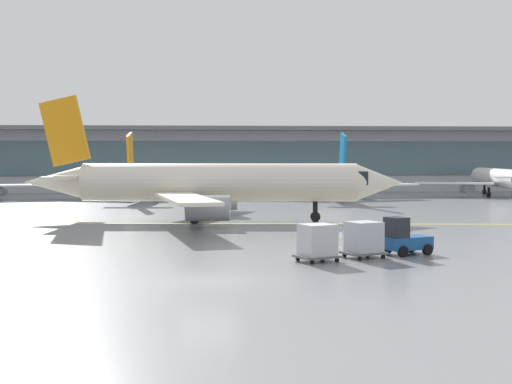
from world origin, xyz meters
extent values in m
plane|color=gray|center=(0.00, 0.00, 0.00)|extent=(400.00, 400.00, 0.00)
cube|color=yellow|center=(1.18, 26.18, 0.00)|extent=(109.48, 11.45, 0.01)
cube|color=#B2B7BC|center=(0.00, 78.70, 4.50)|extent=(164.80, 8.00, 9.00)
cube|color=slate|center=(0.00, 74.62, 4.95)|extent=(158.21, 0.16, 5.04)
cube|color=slate|center=(0.00, 77.20, 9.30)|extent=(171.39, 11.00, 0.60)
cube|color=silver|center=(-22.92, 57.61, 1.81)|extent=(10.14, 4.37, 0.20)
cylinder|color=silver|center=(-7.08, 58.15, 2.47)|extent=(4.02, 17.44, 2.40)
cone|color=silver|center=(-6.13, 68.19, 2.47)|extent=(2.54, 3.08, 2.28)
cube|color=black|center=(-6.31, 66.28, 2.77)|extent=(2.07, 2.33, 0.84)
cone|color=silver|center=(-8.07, 47.63, 2.47)|extent=(2.39, 4.02, 2.04)
cube|color=silver|center=(-13.33, 57.32, 1.81)|extent=(10.03, 5.72, 0.20)
cylinder|color=#999EA3|center=(-11.26, 58.19, 1.14)|extent=(1.72, 2.67, 1.48)
cube|color=silver|center=(-1.09, 56.16, 1.81)|extent=(10.14, 4.05, 0.20)
cylinder|color=#999EA3|center=(-2.96, 57.40, 1.14)|extent=(1.72, 2.67, 1.48)
cube|color=orange|center=(-8.00, 48.39, 5.72)|extent=(0.56, 3.25, 4.52)
cube|color=silver|center=(-9.73, 48.84, 2.83)|extent=(3.68, 2.02, 0.17)
cube|color=silver|center=(-6.21, 48.51, 2.83)|extent=(3.68, 2.02, 0.17)
cylinder|color=black|center=(-6.51, 64.17, 0.64)|extent=(0.31, 0.31, 1.27)
cylinder|color=black|center=(-6.51, 64.17, 0.32)|extent=(0.45, 0.67, 0.64)
cylinder|color=black|center=(-8.83, 56.89, 0.64)|extent=(0.31, 0.31, 1.27)
cylinder|color=black|center=(-8.83, 56.89, 0.32)|extent=(0.45, 0.67, 0.64)
cylinder|color=black|center=(-5.59, 56.59, 0.64)|extent=(0.31, 0.31, 1.27)
cylinder|color=black|center=(-5.59, 56.59, 0.32)|extent=(0.45, 0.67, 0.64)
cylinder|color=white|center=(15.34, 57.18, 2.47)|extent=(2.55, 17.31, 2.40)
cone|color=white|center=(15.43, 67.26, 2.47)|extent=(2.31, 2.90, 2.28)
cube|color=black|center=(15.41, 65.34, 2.77)|extent=(1.89, 2.18, 0.84)
cone|color=white|center=(15.25, 46.61, 2.47)|extent=(2.07, 3.86, 2.04)
cube|color=white|center=(9.18, 55.82, 1.81)|extent=(10.12, 4.98, 0.20)
cylinder|color=#999EA3|center=(11.17, 56.86, 1.14)|extent=(1.50, 2.56, 1.48)
cube|color=white|center=(21.47, 55.71, 1.81)|extent=(10.13, 4.83, 0.20)
cylinder|color=#999EA3|center=(19.50, 56.79, 1.14)|extent=(1.50, 2.56, 1.48)
cube|color=#1472B2|center=(15.26, 47.38, 5.72)|extent=(0.28, 3.24, 4.52)
cube|color=white|center=(13.49, 47.68, 2.83)|extent=(3.55, 1.73, 0.17)
cube|color=white|center=(17.02, 47.65, 2.83)|extent=(3.55, 1.73, 0.17)
cylinder|color=black|center=(15.39, 63.23, 0.64)|extent=(0.31, 0.31, 1.27)
cylinder|color=black|center=(15.39, 63.23, 0.32)|extent=(0.39, 0.64, 0.64)
cylinder|color=black|center=(13.70, 55.78, 0.64)|extent=(0.31, 0.31, 1.27)
cylinder|color=black|center=(13.70, 55.78, 0.32)|extent=(0.39, 0.64, 0.64)
cylinder|color=black|center=(16.95, 55.75, 0.64)|extent=(0.31, 0.31, 1.27)
cylinder|color=black|center=(16.95, 55.75, 0.32)|extent=(0.39, 0.64, 0.64)
cylinder|color=white|center=(38.61, 60.87, 2.47)|extent=(4.06, 17.44, 2.40)
cone|color=white|center=(39.58, 70.91, 2.47)|extent=(2.55, 3.09, 2.28)
cube|color=black|center=(39.39, 69.00, 2.77)|extent=(2.07, 2.33, 0.84)
cube|color=white|center=(32.35, 60.06, 1.81)|extent=(10.03, 5.74, 0.20)
cylinder|color=#999EA3|center=(34.42, 60.92, 1.14)|extent=(1.72, 2.67, 1.48)
cube|color=white|center=(35.93, 51.57, 2.83)|extent=(3.68, 2.03, 0.17)
cylinder|color=black|center=(39.19, 66.89, 0.64)|extent=(0.31, 0.31, 1.27)
cylinder|color=black|center=(39.19, 66.89, 0.32)|extent=(0.45, 0.67, 0.64)
cylinder|color=black|center=(36.85, 59.62, 0.64)|extent=(0.31, 0.31, 1.27)
cylinder|color=black|center=(36.85, 59.62, 0.32)|extent=(0.45, 0.67, 0.64)
cylinder|color=silver|center=(1.18, 28.18, 3.22)|extent=(22.75, 5.39, 3.13)
cone|color=silver|center=(14.27, 26.86, 3.22)|extent=(4.04, 3.34, 2.98)
cube|color=black|center=(11.78, 27.11, 3.62)|extent=(3.05, 2.71, 1.10)
cone|color=silver|center=(-12.52, 29.57, 3.22)|extent=(5.25, 3.15, 2.66)
cube|color=silver|center=(0.16, 36.34, 2.36)|extent=(7.53, 13.07, 0.26)
cylinder|color=#999EA3|center=(1.27, 33.64, 1.49)|extent=(3.49, 2.26, 1.93)
cube|color=silver|center=(-1.46, 20.40, 2.36)|extent=(5.20, 13.21, 0.26)
cylinder|color=#999EA3|center=(0.18, 22.82, 1.49)|extent=(3.49, 2.26, 1.93)
cube|color=orange|center=(-11.53, 29.47, 7.46)|extent=(4.23, 0.76, 5.90)
cube|color=silver|center=(-10.93, 31.73, 3.69)|extent=(2.66, 4.80, 0.22)
cube|color=silver|center=(-11.39, 27.14, 3.69)|extent=(2.66, 4.80, 0.22)
cylinder|color=black|center=(9.04, 27.39, 0.83)|extent=(0.41, 0.41, 1.66)
cylinder|color=black|center=(9.04, 27.39, 0.41)|extent=(0.88, 0.59, 0.83)
cylinder|color=black|center=(-0.43, 30.48, 0.83)|extent=(0.41, 0.41, 1.66)
cylinder|color=black|center=(-0.43, 30.48, 0.41)|extent=(0.88, 0.59, 0.83)
cylinder|color=black|center=(-0.86, 26.26, 0.83)|extent=(0.41, 0.41, 1.66)
cylinder|color=black|center=(-0.86, 26.26, 0.41)|extent=(0.88, 0.59, 0.83)
cube|color=#194C8C|center=(10.99, 7.47, 0.65)|extent=(2.94, 2.30, 0.70)
cube|color=#1E2328|center=(10.30, 7.18, 1.55)|extent=(1.31, 1.49, 1.10)
cylinder|color=black|center=(11.50, 8.45, 0.30)|extent=(0.64, 0.44, 0.60)
cylinder|color=black|center=(12.04, 7.16, 0.30)|extent=(0.64, 0.44, 0.60)
cylinder|color=black|center=(9.93, 7.79, 0.30)|extent=(0.64, 0.44, 0.60)
cylinder|color=black|center=(10.48, 6.50, 0.30)|extent=(0.64, 0.44, 0.60)
cube|color=#595B60|center=(8.29, 6.34, 0.28)|extent=(2.56, 2.29, 0.12)
cube|color=#B2B7C1|center=(8.29, 6.34, 1.14)|extent=(2.06, 2.00, 1.60)
cylinder|color=black|center=(8.71, 7.27, 0.11)|extent=(0.24, 0.18, 0.22)
cylinder|color=black|center=(9.26, 5.98, 0.11)|extent=(0.24, 0.18, 0.22)
cylinder|color=black|center=(7.33, 6.69, 0.11)|extent=(0.24, 0.18, 0.22)
cylinder|color=black|center=(7.88, 5.40, 0.11)|extent=(0.24, 0.18, 0.22)
cube|color=#595B60|center=(5.60, 5.20, 0.28)|extent=(2.56, 2.29, 0.12)
cube|color=silver|center=(5.60, 5.20, 1.14)|extent=(2.06, 2.00, 1.60)
cylinder|color=black|center=(6.02, 6.13, 0.11)|extent=(0.24, 0.18, 0.22)
cylinder|color=black|center=(6.57, 4.84, 0.11)|extent=(0.24, 0.18, 0.22)
cylinder|color=black|center=(4.64, 5.55, 0.11)|extent=(0.24, 0.18, 0.22)
cylinder|color=black|center=(5.18, 4.26, 0.11)|extent=(0.24, 0.18, 0.22)
camera|label=1|loc=(-0.43, -31.78, 5.53)|focal=51.12mm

